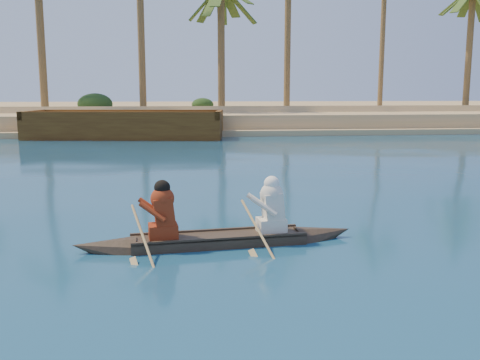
{
  "coord_description": "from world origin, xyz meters",
  "views": [
    {
      "loc": [
        -0.34,
        -11.56,
        2.83
      ],
      "look_at": [
        1.02,
        0.02,
        0.89
      ],
      "focal_mm": 40.0,
      "sensor_mm": 36.0,
      "label": 1
    }
  ],
  "objects": [
    {
      "name": "sandy_embankment",
      "position": [
        0.0,
        46.89,
        0.53
      ],
      "size": [
        150.0,
        51.0,
        1.5
      ],
      "color": "tan",
      "rests_on": "ground"
    },
    {
      "name": "shrub_cluster",
      "position": [
        0.0,
        31.5,
        1.2
      ],
      "size": [
        100.0,
        6.0,
        2.4
      ],
      "primitive_type": null,
      "color": "#1F3714",
      "rests_on": "ground"
    },
    {
      "name": "barge_mid",
      "position": [
        -3.45,
        22.0,
        0.69
      ],
      "size": [
        12.2,
        5.46,
        1.96
      ],
      "rotation": [
        0.0,
        0.0,
        -0.13
      ],
      "color": "brown",
      "rests_on": "ground"
    },
    {
      "name": "canoe",
      "position": [
        0.39,
        -1.94,
        0.28
      ],
      "size": [
        5.31,
        1.25,
        1.45
      ],
      "rotation": [
        0.0,
        0.0,
        0.11
      ],
      "color": "#402D23",
      "rests_on": "ground"
    },
    {
      "name": "palm_grove",
      "position": [
        0.0,
        35.0,
        8.0
      ],
      "size": [
        110.0,
        14.0,
        16.0
      ],
      "primitive_type": null,
      "color": "#2C511C",
      "rests_on": "ground"
    },
    {
      "name": "ground",
      "position": [
        0.0,
        0.0,
        0.0
      ],
      "size": [
        160.0,
        160.0,
        0.0
      ],
      "primitive_type": "plane",
      "color": "#0C314E",
      "rests_on": "ground"
    }
  ]
}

